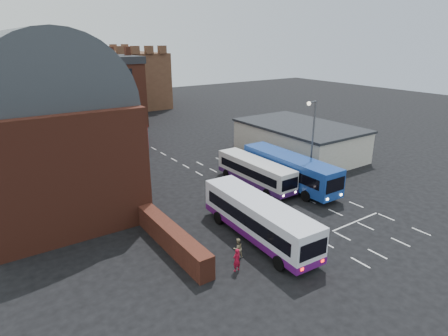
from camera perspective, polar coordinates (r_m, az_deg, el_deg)
ground at (r=33.08m, az=9.95°, el=-8.34°), size 180.00×180.00×0.00m
railway_station at (r=42.62m, az=-26.70°, el=7.05°), size 12.00×28.00×16.00m
forecourt_wall at (r=28.81m, az=-7.89°, el=-10.61°), size 1.20×10.00×1.80m
cream_building at (r=51.58m, az=11.33°, el=4.27°), size 10.40×16.40×4.25m
brick_terrace at (r=68.94m, az=-21.88°, el=9.84°), size 22.00×10.00×11.00m
castle_keep at (r=91.16m, az=-17.48°, el=12.63°), size 22.00×22.00×12.00m
bus_white_outbound at (r=29.61m, az=5.26°, el=-7.38°), size 3.42×12.06×3.26m
bus_white_inbound at (r=40.25m, az=4.79°, el=-0.38°), size 2.70×10.46×2.85m
bus_blue at (r=40.40m, az=9.93°, el=-0.06°), size 3.23×12.41×3.38m
bus_red_double at (r=57.50m, az=-13.92°, el=5.54°), size 3.48×10.01×3.92m
street_lamp at (r=40.55m, az=13.23°, el=4.98°), size 1.79×0.77×9.14m
pedestrian_red at (r=26.21m, az=1.94°, el=-13.82°), size 0.66×0.46×1.71m
pedestrian_beige at (r=27.66m, az=2.11°, el=-12.11°), size 0.82×0.68×1.54m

